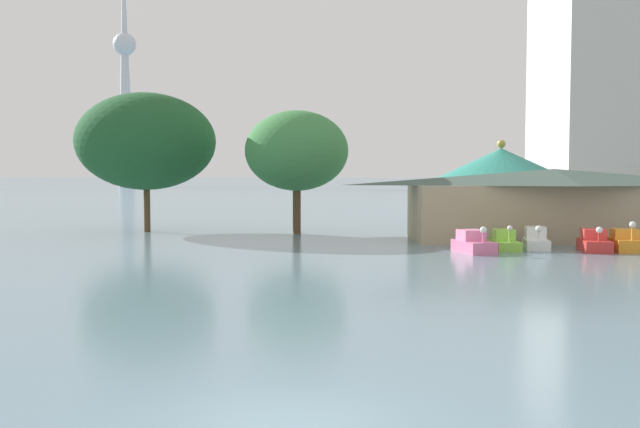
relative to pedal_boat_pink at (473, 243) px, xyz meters
name	(u,v)px	position (x,y,z in m)	size (l,w,h in m)	color
pedal_boat_pink	(473,243)	(0.00, 0.00, 0.00)	(2.18, 3.16, 1.60)	pink
pedal_boat_lime	(504,242)	(2.24, 1.46, -0.04)	(1.50, 2.98, 1.55)	#8CCC3F
pedal_boat_white	(536,240)	(4.31, 1.97, 0.01)	(1.89, 3.11, 1.50)	white
pedal_boat_red	(594,242)	(7.25, 0.45, 0.01)	(1.92, 2.91, 1.53)	red
pedal_boat_orange	(626,242)	(9.15, 0.50, 0.01)	(2.03, 3.02, 1.84)	orange
boathouse	(553,203)	(7.19, 7.24, 2.02)	(20.56, 7.29, 4.89)	tan
green_roof_pavilion	(501,181)	(6.48, 17.65, 3.44)	(11.05, 11.05, 7.39)	brown
shoreline_tree_tall_left	(146,142)	(-22.20, 14.95, 6.56)	(10.82, 10.82, 10.87)	brown
shoreline_tree_mid	(297,151)	(-10.40, 12.78, 5.76)	(7.81, 7.81, 9.32)	brown
distant_broadcast_tower	(125,59)	(-76.71, 220.14, 46.40)	(8.34, 8.34, 120.67)	silver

